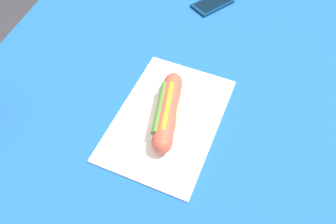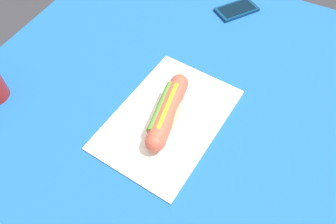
% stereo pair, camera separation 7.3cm
% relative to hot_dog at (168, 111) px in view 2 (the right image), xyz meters
% --- Properties ---
extents(ground_plane, '(6.00, 6.00, 0.00)m').
position_rel_hot_dog_xyz_m(ground_plane, '(0.04, 0.02, -0.78)').
color(ground_plane, '#2D2D33').
rests_on(ground_plane, ground).
extents(dining_table, '(1.10, 1.00, 0.74)m').
position_rel_hot_dog_xyz_m(dining_table, '(0.04, 0.02, -0.16)').
color(dining_table, brown).
rests_on(dining_table, ground).
extents(paper_wrapper, '(0.35, 0.26, 0.01)m').
position_rel_hot_dog_xyz_m(paper_wrapper, '(0.00, -0.00, -0.03)').
color(paper_wrapper, white).
rests_on(paper_wrapper, dining_table).
extents(hot_dog, '(0.21, 0.08, 0.05)m').
position_rel_hot_dog_xyz_m(hot_dog, '(0.00, 0.00, 0.00)').
color(hot_dog, '#E5BC75').
rests_on(hot_dog, paper_wrapper).
extents(cell_phone, '(0.14, 0.13, 0.01)m').
position_rel_hot_dog_xyz_m(cell_phone, '(0.45, -0.00, -0.03)').
color(cell_phone, '#0A2D4C').
rests_on(cell_phone, dining_table).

